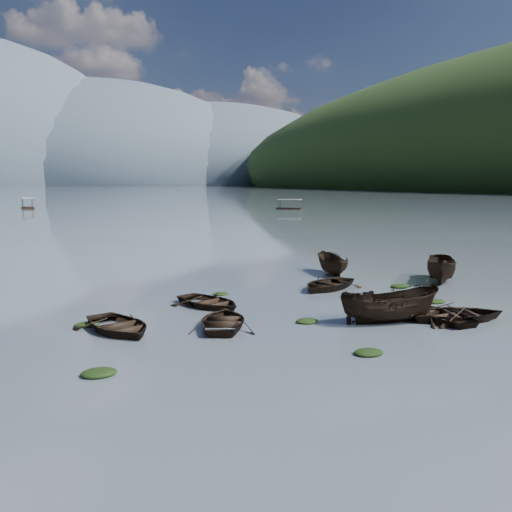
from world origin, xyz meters
name	(u,v)px	position (x,y,z in m)	size (l,w,h in m)	color
ground_plane	(384,343)	(0.00, 0.00, 0.00)	(2400.00, 2400.00, 0.00)	slate
haze_mtn_c	(101,185)	(140.00, 900.00, 0.00)	(520.00, 520.00, 260.00)	#475666
haze_mtn_d	(209,184)	(320.00, 900.00, 0.00)	(520.00, 520.00, 220.00)	#475666
rowboat_0	(119,331)	(-9.08, 6.11, 0.00)	(3.06, 4.29, 0.89)	black
rowboat_1	(224,326)	(-4.73, 5.06, 0.00)	(2.92, 4.09, 0.85)	black
rowboat_2	(389,322)	(2.28, 2.61, 0.00)	(1.77, 4.71, 1.82)	black
rowboat_3	(437,319)	(4.68, 2.18, 0.00)	(2.94, 4.12, 0.85)	black
rowboat_4	(457,320)	(5.40, 1.68, 0.00)	(3.16, 4.43, 0.92)	black
rowboat_5	(441,281)	(11.84, 9.72, 0.00)	(1.80, 4.78, 1.85)	black
rowboat_6	(209,306)	(-3.96, 9.05, 0.00)	(2.92, 4.09, 0.85)	black
rowboat_7	(327,289)	(3.96, 10.61, 0.00)	(3.18, 4.45, 0.92)	black
rowboat_8	(332,274)	(7.08, 15.06, 0.00)	(1.54, 4.10, 1.58)	black
weed_clump_0	(99,375)	(-10.76, 0.89, 0.00)	(1.19, 0.97, 0.26)	black
weed_clump_1	(307,322)	(-1.09, 4.11, 0.00)	(1.05, 0.84, 0.23)	black
weed_clump_2	(368,354)	(-1.40, -0.94, 0.00)	(1.14, 0.91, 0.25)	black
weed_clump_3	(416,301)	(6.42, 5.70, 0.00)	(0.81, 0.68, 0.18)	black
weed_clump_4	(435,303)	(7.09, 5.00, 0.00)	(1.13, 0.89, 0.23)	black
weed_clump_5	(86,326)	(-10.20, 7.59, 0.00)	(1.06, 0.86, 0.22)	black
weed_clump_6	(221,295)	(-2.33, 11.64, 0.00)	(0.91, 0.76, 0.19)	black
weed_clump_7	(400,287)	(8.15, 9.17, 0.00)	(1.20, 0.96, 0.26)	black
pontoon_centre	(28,209)	(-6.67, 121.72, 0.00)	(2.54, 6.09, 2.33)	black
pontoon_right	(290,209)	(45.91, 94.23, 0.00)	(2.31, 5.53, 2.12)	black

